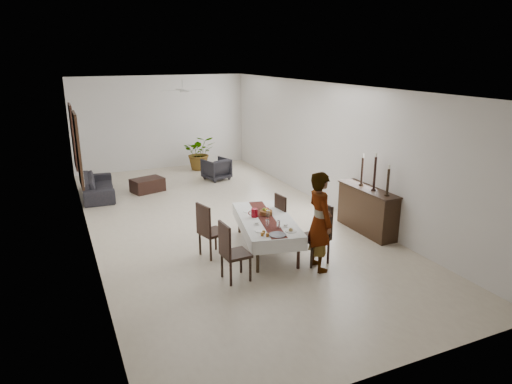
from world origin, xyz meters
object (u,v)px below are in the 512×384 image
object	(u,v)px
woman	(320,221)
sideboard_body	(367,211)
dining_table_top	(266,220)
red_pitcher	(254,213)
sofa	(98,186)

from	to	relation	value
woman	sideboard_body	bearing A→B (deg)	-54.69
sideboard_body	woman	bearing A→B (deg)	-149.76
woman	dining_table_top	bearing A→B (deg)	28.06
dining_table_top	woman	world-z (taller)	woman
dining_table_top	red_pitcher	distance (m)	0.28
woman	sideboard_body	size ratio (longest dim) A/B	1.14
red_pitcher	woman	xyz separation A→B (m)	(0.70, -1.39, 0.18)
sofa	red_pitcher	bearing A→B (deg)	-148.83
sideboard_body	sofa	world-z (taller)	sideboard_body
red_pitcher	sofa	world-z (taller)	red_pitcher
red_pitcher	sideboard_body	size ratio (longest dim) A/B	0.11
dining_table_top	sofa	bearing A→B (deg)	130.23
red_pitcher	sofa	xyz separation A→B (m)	(-2.58, 5.10, -0.46)
dining_table_top	woman	size ratio (longest dim) A/B	1.13
dining_table_top	sideboard_body	bearing A→B (deg)	11.44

